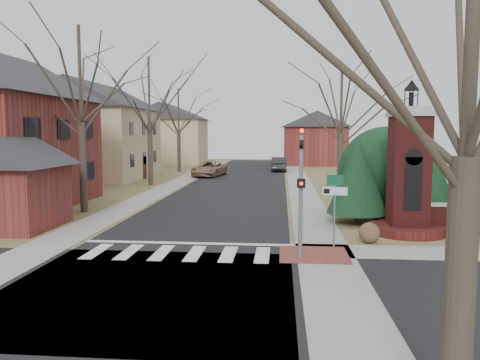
# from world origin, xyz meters

# --- Properties ---
(ground) EXTENTS (120.00, 120.00, 0.00)m
(ground) POSITION_xyz_m (0.00, 0.00, 0.00)
(ground) COLOR brown
(ground) RESTS_ON ground
(main_street) EXTENTS (8.00, 70.00, 0.01)m
(main_street) POSITION_xyz_m (0.00, 22.00, 0.01)
(main_street) COLOR black
(main_street) RESTS_ON ground
(cross_street) EXTENTS (120.00, 8.00, 0.01)m
(cross_street) POSITION_xyz_m (0.00, -3.00, 0.01)
(cross_street) COLOR black
(cross_street) RESTS_ON ground
(crosswalk_zone) EXTENTS (8.00, 2.20, 0.02)m
(crosswalk_zone) POSITION_xyz_m (0.00, 0.80, 0.01)
(crosswalk_zone) COLOR silver
(crosswalk_zone) RESTS_ON ground
(stop_bar) EXTENTS (8.00, 0.35, 0.02)m
(stop_bar) POSITION_xyz_m (0.00, 2.30, 0.01)
(stop_bar) COLOR silver
(stop_bar) RESTS_ON ground
(sidewalk_right_main) EXTENTS (2.00, 60.00, 0.02)m
(sidewalk_right_main) POSITION_xyz_m (5.20, 22.00, 0.01)
(sidewalk_right_main) COLOR gray
(sidewalk_right_main) RESTS_ON ground
(sidewalk_left) EXTENTS (2.00, 60.00, 0.02)m
(sidewalk_left) POSITION_xyz_m (-5.20, 22.00, 0.01)
(sidewalk_left) COLOR gray
(sidewalk_left) RESTS_ON ground
(curb_apron) EXTENTS (2.40, 2.40, 0.02)m
(curb_apron) POSITION_xyz_m (4.80, 1.00, 0.01)
(curb_apron) COLOR brown
(curb_apron) RESTS_ON ground
(traffic_signal_pole) EXTENTS (0.28, 0.41, 4.50)m
(traffic_signal_pole) POSITION_xyz_m (4.30, 0.57, 2.59)
(traffic_signal_pole) COLOR slate
(traffic_signal_pole) RESTS_ON ground
(sign_post) EXTENTS (0.90, 0.07, 2.75)m
(sign_post) POSITION_xyz_m (5.59, 1.99, 1.95)
(sign_post) COLOR slate
(sign_post) RESTS_ON ground
(brick_gate_monument) EXTENTS (3.20, 3.20, 6.47)m
(brick_gate_monument) POSITION_xyz_m (9.00, 4.99, 2.17)
(brick_gate_monument) COLOR #561C19
(brick_gate_monument) RESTS_ON ground
(house_stucco_left) EXTENTS (9.80, 12.80, 9.28)m
(house_stucco_left) POSITION_xyz_m (-13.50, 27.00, 4.59)
(house_stucco_left) COLOR tan
(house_stucco_left) RESTS_ON ground
(garage_left) EXTENTS (4.80, 4.80, 4.29)m
(garage_left) POSITION_xyz_m (-8.52, 4.49, 2.24)
(garage_left) COLOR maroon
(garage_left) RESTS_ON ground
(house_distant_left) EXTENTS (10.80, 8.80, 8.53)m
(house_distant_left) POSITION_xyz_m (-12.01, 48.00, 4.25)
(house_distant_left) COLOR tan
(house_distant_left) RESTS_ON ground
(house_distant_right) EXTENTS (8.80, 8.80, 7.30)m
(house_distant_right) POSITION_xyz_m (7.99, 47.99, 3.65)
(house_distant_right) COLOR maroon
(house_distant_right) RESTS_ON ground
(evergreen_near) EXTENTS (2.80, 2.80, 4.10)m
(evergreen_near) POSITION_xyz_m (7.20, 7.00, 2.30)
(evergreen_near) COLOR #473D33
(evergreen_near) RESTS_ON ground
(evergreen_mid) EXTENTS (3.40, 3.40, 4.70)m
(evergreen_mid) POSITION_xyz_m (10.50, 8.20, 2.60)
(evergreen_mid) COLOR #473D33
(evergreen_mid) RESTS_ON ground
(evergreen_far) EXTENTS (2.40, 2.40, 3.30)m
(evergreen_far) POSITION_xyz_m (12.50, 7.20, 1.90)
(evergreen_far) COLOR #473D33
(evergreen_far) RESTS_ON ground
(evergreen_mass) EXTENTS (4.80, 4.80, 4.80)m
(evergreen_mass) POSITION_xyz_m (9.00, 9.50, 2.40)
(evergreen_mass) COLOR black
(evergreen_mass) RESTS_ON ground
(bare_tree_0) EXTENTS (8.05, 8.05, 11.15)m
(bare_tree_0) POSITION_xyz_m (-7.00, 9.00, 7.70)
(bare_tree_0) COLOR #473D33
(bare_tree_0) RESTS_ON ground
(bare_tree_1) EXTENTS (8.40, 8.40, 11.64)m
(bare_tree_1) POSITION_xyz_m (-7.00, 22.00, 8.03)
(bare_tree_1) COLOR #473D33
(bare_tree_1) RESTS_ON ground
(bare_tree_2) EXTENTS (7.35, 7.35, 10.19)m
(bare_tree_2) POSITION_xyz_m (-7.50, 35.00, 7.03)
(bare_tree_2) COLOR #473D33
(bare_tree_2) RESTS_ON ground
(bare_tree_3) EXTENTS (7.00, 7.00, 9.70)m
(bare_tree_3) POSITION_xyz_m (7.50, 16.00, 6.69)
(bare_tree_3) COLOR #473D33
(bare_tree_3) RESTS_ON ground
(pickup_truck) EXTENTS (3.23, 5.57, 1.46)m
(pickup_truck) POSITION_xyz_m (-3.40, 29.93, 0.73)
(pickup_truck) COLOR #936F50
(pickup_truck) RESTS_ON ground
(distant_car) EXTENTS (1.66, 4.75, 1.56)m
(distant_car) POSITION_xyz_m (3.40, 36.93, 0.78)
(distant_car) COLOR #2F3036
(distant_car) RESTS_ON ground
(dry_shrub_left) EXTENTS (0.81, 0.81, 0.81)m
(dry_shrub_left) POSITION_xyz_m (7.07, 3.00, 0.41)
(dry_shrub_left) COLOR brown
(dry_shrub_left) RESTS_ON ground
(dry_shrub_right) EXTENTS (0.97, 0.97, 0.97)m
(dry_shrub_right) POSITION_xyz_m (11.00, 3.71, 0.49)
(dry_shrub_right) COLOR brown
(dry_shrub_right) RESTS_ON ground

